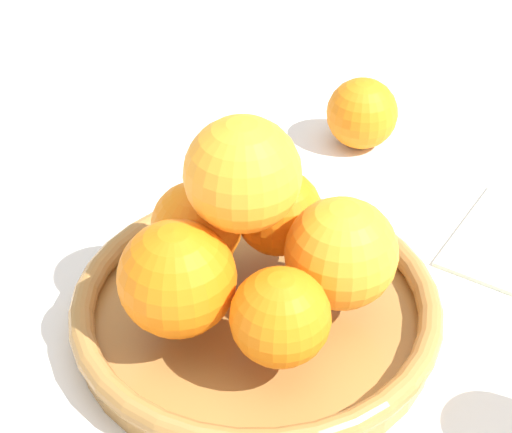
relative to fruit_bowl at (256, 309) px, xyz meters
name	(u,v)px	position (x,y,z in m)	size (l,w,h in m)	color
ground_plane	(256,325)	(0.00, 0.00, -0.02)	(4.00, 4.00, 0.00)	silver
fruit_bowl	(256,309)	(0.00, 0.00, 0.00)	(0.28, 0.28, 0.03)	#A57238
orange_pile	(252,241)	(0.00, 0.00, 0.07)	(0.19, 0.18, 0.14)	orange
stray_orange	(362,113)	(-0.27, -0.08, 0.02)	(0.07, 0.07, 0.07)	orange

